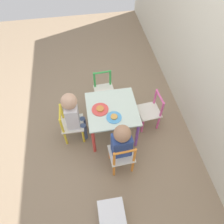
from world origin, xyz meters
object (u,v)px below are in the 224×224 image
at_px(child_right, 121,142).
at_px(plate_right, 114,117).
at_px(chair_yellow, 71,124).
at_px(chair_pink, 151,111).
at_px(kids_table, 112,112).
at_px(storage_bin, 112,218).
at_px(chair_orange, 122,156).
at_px(child_front, 73,113).
at_px(plate_front, 100,109).
at_px(chair_green, 104,90).

distance_m(child_right, plate_right, 0.31).
bearing_deg(chair_yellow, chair_pink, -86.80).
xyz_separation_m(kids_table, chair_pink, (-0.05, 0.50, -0.15)).
xyz_separation_m(plate_right, storage_bin, (0.91, -0.17, -0.40)).
bearing_deg(chair_orange, kids_table, -90.00).
distance_m(chair_yellow, plate_right, 0.57).
distance_m(chair_pink, child_front, 0.96).
bearing_deg(chair_pink, chair_yellow, -93.20).
bearing_deg(plate_right, kids_table, 180.00).
height_order(child_right, plate_right, child_right).
relative_size(plate_right, plate_front, 0.88).
xyz_separation_m(chair_pink, chair_green, (-0.45, -0.52, 0.00)).
xyz_separation_m(chair_yellow, storage_bin, (1.06, 0.32, -0.17)).
xyz_separation_m(chair_orange, storage_bin, (0.55, -0.20, -0.17)).
bearing_deg(chair_green, child_right, -90.09).
height_order(kids_table, chair_pink, chair_pink).
bearing_deg(storage_bin, chair_pink, 148.51).
bearing_deg(storage_bin, chair_green, 174.61).
height_order(child_front, plate_front, child_front).
height_order(kids_table, chair_orange, chair_orange).
xyz_separation_m(chair_pink, storage_bin, (1.09, -0.67, -0.17)).
height_order(chair_green, storage_bin, chair_green).
height_order(chair_yellow, storage_bin, chair_yellow).
bearing_deg(plate_front, plate_right, 45.00).
distance_m(chair_yellow, chair_pink, 1.00).
bearing_deg(plate_front, child_front, -91.73).
distance_m(chair_orange, chair_green, 1.00).
bearing_deg(chair_pink, child_right, -49.65).
bearing_deg(kids_table, storage_bin, -9.40).
relative_size(chair_green, child_front, 0.68).
relative_size(chair_green, plate_right, 3.04).
xyz_separation_m(chair_yellow, plate_front, (0.01, 0.36, 0.23)).
height_order(chair_green, child_front, child_front).
distance_m(chair_pink, chair_green, 0.69).
height_order(chair_orange, child_front, child_front).
height_order(kids_table, chair_green, chair_green).
bearing_deg(kids_table, chair_yellow, -91.20).
relative_size(kids_table, chair_green, 1.13).
bearing_deg(kids_table, chair_pink, 95.20).
distance_m(chair_yellow, child_front, 0.22).
bearing_deg(kids_table, child_right, 2.99).
height_order(chair_pink, storage_bin, chair_pink).
relative_size(kids_table, plate_right, 3.42).
bearing_deg(child_right, chair_pink, -137.44).
xyz_separation_m(kids_table, plate_right, (0.14, 0.00, 0.08)).
distance_m(kids_table, chair_pink, 0.52).
bearing_deg(child_front, chair_yellow, 90.00).
xyz_separation_m(kids_table, child_front, (-0.01, -0.44, 0.06)).
xyz_separation_m(kids_table, chair_yellow, (-0.01, -0.50, -0.15)).
relative_size(chair_pink, child_right, 0.71).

